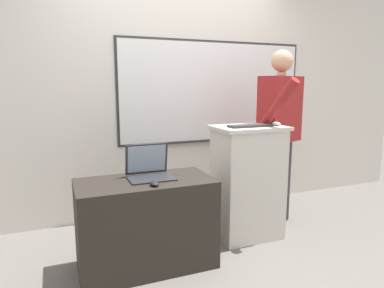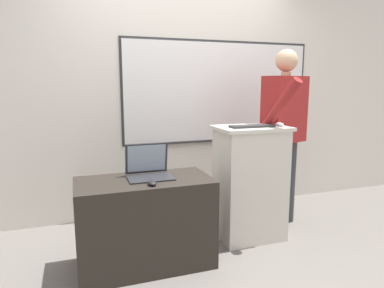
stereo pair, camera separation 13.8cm
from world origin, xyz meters
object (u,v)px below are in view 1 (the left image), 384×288
Objects in this scene: lectern_podium at (248,182)px; laptop at (149,167)px; computer_mouse_by_laptop at (154,184)px; computer_mouse_by_keyboard at (277,124)px; person_presenter at (280,125)px; side_desk at (146,223)px; wireless_keyboard at (250,126)px.

laptop is at bearing -174.47° from lectern_podium.
computer_mouse_by_laptop is (-0.98, -0.34, 0.19)m from lectern_podium.
lectern_podium is 10.39× the size of computer_mouse_by_laptop.
computer_mouse_by_keyboard is at bearing 12.96° from computer_mouse_by_laptop.
computer_mouse_by_laptop is at bearing -178.53° from person_presenter.
person_presenter is 0.31m from computer_mouse_by_keyboard.
person_presenter reaches higher than computer_mouse_by_keyboard.
side_desk is 1.45m from computer_mouse_by_keyboard.
computer_mouse_by_laptop is (-1.43, -0.51, -0.31)m from person_presenter.
computer_mouse_by_keyboard is (-0.20, -0.23, 0.04)m from person_presenter.
person_presenter is at bearing 48.32° from computer_mouse_by_keyboard.
side_desk is at bearing -122.37° from laptop.
person_presenter is at bearing 25.23° from wireless_keyboard.
wireless_keyboard is at bearing 16.74° from computer_mouse_by_laptop.
laptop reaches higher than computer_mouse_by_laptop.
side_desk is at bearing 98.87° from computer_mouse_by_laptop.
person_presenter is at bearing 10.54° from laptop.
person_presenter is 1.45m from laptop.
person_presenter is at bearing 20.55° from lectern_podium.
person_presenter is 17.36× the size of computer_mouse_by_keyboard.
lectern_podium is at bearing 9.85° from side_desk.
computer_mouse_by_laptop is at bearing -81.13° from side_desk.
person_presenter is 5.04× the size of laptop.
lectern_podium is 0.69m from person_presenter.
person_presenter is at bearing 19.68° from computer_mouse_by_laptop.
wireless_keyboard reaches higher than laptop.
side_desk is (-1.01, -0.17, -0.18)m from lectern_podium.
lectern_podium is at bearing 5.53° from laptop.
computer_mouse_by_keyboard is at bearing -149.89° from person_presenter.
side_desk is 1.21m from wireless_keyboard.
side_desk is at bearing 175.06° from person_presenter.
computer_mouse_by_laptop is (0.03, -0.17, 0.36)m from side_desk.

